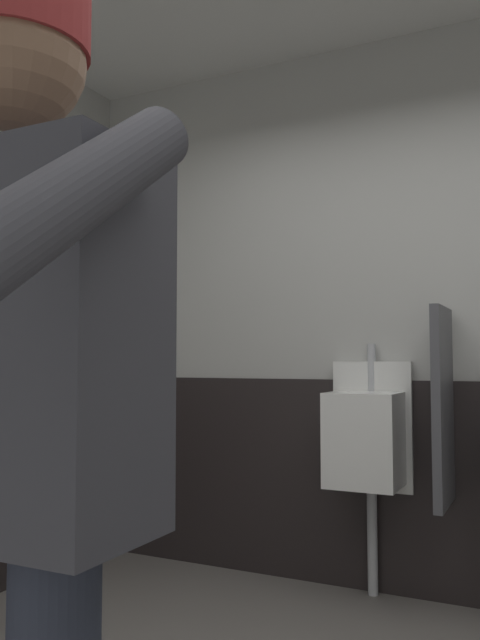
# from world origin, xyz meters

# --- Properties ---
(wall_back) EXTENTS (4.58, 0.12, 2.84)m
(wall_back) POSITION_xyz_m (0.00, 1.74, 1.42)
(wall_back) COLOR #B2B2AD
(wall_back) RESTS_ON ground_plane
(wainscot_band_back) EXTENTS (3.98, 0.03, 1.06)m
(wainscot_band_back) POSITION_xyz_m (0.00, 1.66, 0.53)
(wainscot_band_back) COLOR black
(wainscot_band_back) RESTS_ON ground_plane
(urinal_left) EXTENTS (0.40, 0.34, 1.24)m
(urinal_left) POSITION_xyz_m (-0.29, 1.52, 0.78)
(urinal_left) COLOR white
(urinal_left) RESTS_ON ground_plane
(privacy_divider_panel) EXTENTS (0.04, 0.40, 0.90)m
(privacy_divider_panel) POSITION_xyz_m (0.09, 1.45, 0.95)
(privacy_divider_panel) COLOR #4C4C51
(person) EXTENTS (0.71, 0.60, 1.78)m
(person) POSITION_xyz_m (-0.26, -0.82, 1.07)
(person) COLOR #2D3342
(person) RESTS_ON ground_plane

